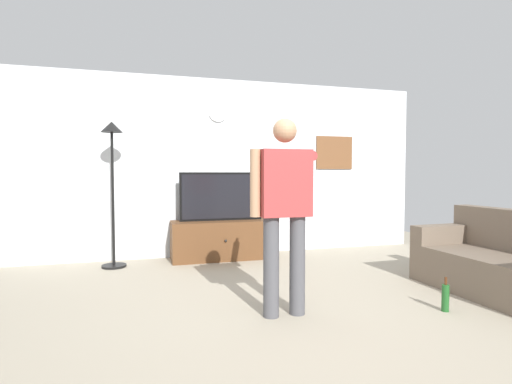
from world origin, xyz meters
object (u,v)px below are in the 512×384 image
Objects in this scene: side_couch at (502,264)px; tv_stand at (222,240)px; person_standing_nearer_lamp at (284,204)px; television at (221,196)px; beverage_bottle at (445,297)px; framed_picture at (334,153)px; floor_lamp at (112,164)px; wall_clock at (218,112)px.

tv_stand is at bearing 134.62° from side_couch.
person_standing_nearer_lamp is 1.04× the size of side_couch.
television reaches higher than beverage_bottle.
side_couch is at bearing 15.07° from beverage_bottle.
framed_picture reaches higher than tv_stand.
television is 3.28m from beverage_bottle.
television is 2.10m from framed_picture.
tv_stand is 3.15m from beverage_bottle.
side_couch is at bearing -31.07° from floor_lamp.
beverage_bottle is (3.03, -2.64, -1.26)m from floor_lamp.
person_standing_nearer_lamp reaches higher than television.
side_couch is 0.98m from beverage_bottle.
television is at bearing -172.79° from framed_picture.
framed_picture is at bearing 55.20° from person_standing_nearer_lamp.
television is (-0.00, 0.05, 0.64)m from tv_stand.
beverage_bottle is (-0.93, -0.25, -0.19)m from side_couch.
framed_picture is at bearing 0.15° from wall_clock.
floor_lamp is (-1.50, -0.15, 0.47)m from television.
person_standing_nearer_lamp is at bearing 178.14° from side_couch.
side_couch is at bearing -48.52° from wall_clock.
tv_stand is 3.51m from side_couch.
framed_picture reaches higher than television.
wall_clock is at bearing 91.70° from person_standing_nearer_lamp.
television is 0.63× the size of floor_lamp.
side_couch is (2.46, -2.78, -1.87)m from wall_clock.
tv_stand is at bearing 119.13° from beverage_bottle.
wall_clock is 2.96m from person_standing_nearer_lamp.
beverage_bottle is at bearing -60.87° from tv_stand.
wall_clock is at bearing 116.75° from beverage_bottle.
television is 1.89× the size of framed_picture.
floor_lamp is 6.16× the size of beverage_bottle.
floor_lamp reaches higher than television.
side_couch is (0.50, -2.79, -1.29)m from framed_picture.
person_standing_nearer_lamp is at bearing 167.24° from beverage_bottle.
wall_clock is 1.75m from floor_lamp.
floor_lamp is at bearing -174.16° from television.
tv_stand is 1.87m from floor_lamp.
wall_clock reaches higher than person_standing_nearer_lamp.
tv_stand is 1.21× the size of television.
floor_lamp is 1.12× the size of person_standing_nearer_lamp.
beverage_bottle is (1.53, -2.75, -0.15)m from tv_stand.
framed_picture reaches higher than person_standing_nearer_lamp.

